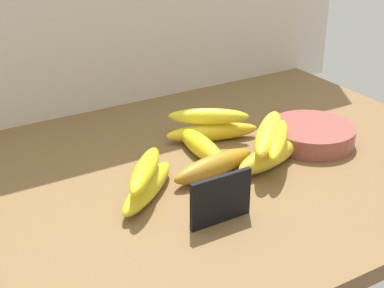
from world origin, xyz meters
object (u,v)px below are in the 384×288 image
Objects in this scene: banana_1 at (268,157)px; banana_3 at (214,166)px; banana_6 at (278,139)px; banana_8 at (268,133)px; banana_5 at (208,116)px; chalkboard_sign at (221,201)px; fruit_bowl at (312,135)px; banana_2 at (147,188)px; banana_7 at (145,170)px; banana_0 at (201,146)px; banana_4 at (212,132)px.

banana_3 is (-10.57, 2.49, -0.12)cm from banana_1.
banana_3 is 12.90cm from banana_6.
banana_8 is at bearing 61.73° from banana_1.
chalkboard_sign is at bearing -118.93° from banana_5.
fruit_bowl is (32.25, 14.63, -1.88)cm from chalkboard_sign.
banana_1 reaches higher than banana_2.
banana_7 reaches higher than banana_3.
banana_1 is (18.06, 10.78, -1.68)cm from chalkboard_sign.
banana_0 is 19.50cm from banana_7.
banana_8 reaches higher than banana_0.
chalkboard_sign is at bearing -114.49° from banana_0.
banana_5 is at bearing 61.55° from banana_3.
banana_6 is at bearing -77.15° from banana_8.
banana_0 is 18.57cm from banana_2.
chalkboard_sign is 0.66× the size of banana_5.
banana_1 is at bearing 30.84° from chalkboard_sign.
banana_2 reaches higher than banana_4.
banana_4 is (-16.70, 11.81, -0.14)cm from fruit_bowl.
banana_7 is (-0.51, -0.34, 3.65)cm from banana_2.
fruit_bowl is at bearing 20.23° from banana_6.
banana_1 reaches higher than banana_3.
banana_0 is 1.03× the size of banana_7.
banana_2 is (-16.35, -8.79, -0.14)cm from banana_0.
banana_4 is (15.55, 26.44, -2.02)cm from chalkboard_sign.
fruit_bowl is 1.08× the size of banana_7.
banana_7 reaches higher than banana_4.
chalkboard_sign is 15.34cm from banana_3.
banana_0 is 0.83× the size of banana_8.
banana_7 is 25.87cm from banana_8.
banana_1 is at bearing -118.27° from banana_8.
chalkboard_sign is 35.46cm from fruit_bowl.
banana_4 is 0.98× the size of banana_8.
banana_6 reaches higher than fruit_bowl.
chalkboard_sign reaches higher than banana_5.
banana_5 reaches higher than banana_3.
banana_6 reaches higher than banana_7.
chalkboard_sign reaches higher than banana_7.
chalkboard_sign is 14.34cm from banana_7.
chalkboard_sign reaches higher than banana_6.
banana_1 is at bearing 143.51° from banana_6.
banana_3 is at bearing 163.90° from banana_6.
banana_6 is at bearing 27.07° from chalkboard_sign.
banana_0 is at bearing 127.68° from banana_1.
fruit_bowl is 24.80cm from banana_3.
banana_5 is 15.36cm from banana_8.
fruit_bowl is 21.55cm from banana_5.
chalkboard_sign is 0.60× the size of banana_3.
chalkboard_sign is at bearing -119.42° from banana_3.
banana_8 is at bearing -0.49° from banana_7.
banana_7 is at bearing -148.09° from banana_4.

